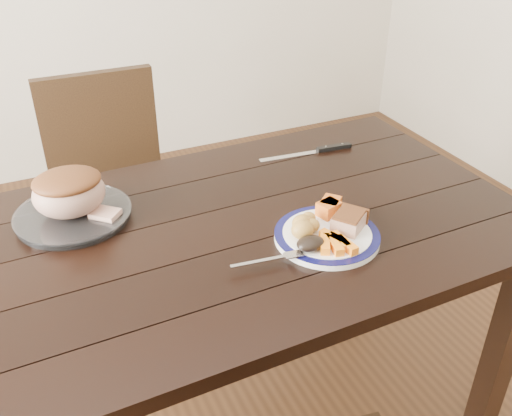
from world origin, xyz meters
name	(u,v)px	position (x,y,z in m)	size (l,w,h in m)	color
dining_table	(226,256)	(0.00, 0.00, 0.66)	(1.62, 0.93, 0.75)	black
chair_far	(114,188)	(-0.15, 0.74, 0.52)	(0.43, 0.44, 0.93)	black
dinner_plate	(327,236)	(0.21, -0.16, 0.76)	(0.27, 0.27, 0.02)	white
plate_rim	(327,234)	(0.21, -0.16, 0.77)	(0.27, 0.27, 0.02)	#0B0C3B
serving_platter	(74,216)	(-0.35, 0.21, 0.76)	(0.30, 0.30, 0.02)	white
pork_slice	(349,222)	(0.27, -0.16, 0.79)	(0.09, 0.07, 0.04)	tan
roasted_potatoes	(304,226)	(0.16, -0.13, 0.79)	(0.09, 0.09, 0.05)	gold
carrot_batons	(336,243)	(0.20, -0.22, 0.78)	(0.08, 0.11, 0.02)	orange
pumpkin_wedges	(330,207)	(0.26, -0.08, 0.79)	(0.08, 0.08, 0.04)	orange
dark_mushroom	(310,243)	(0.14, -0.20, 0.79)	(0.07, 0.05, 0.03)	black
fork	(273,259)	(0.04, -0.20, 0.77)	(0.18, 0.04, 0.00)	silver
roast_joint	(69,194)	(-0.35, 0.21, 0.83)	(0.19, 0.16, 0.12)	tan
cut_slice	(105,214)	(-0.27, 0.15, 0.78)	(0.07, 0.06, 0.02)	tan
carving_knife	(323,150)	(0.46, 0.29, 0.76)	(0.32, 0.05, 0.01)	silver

